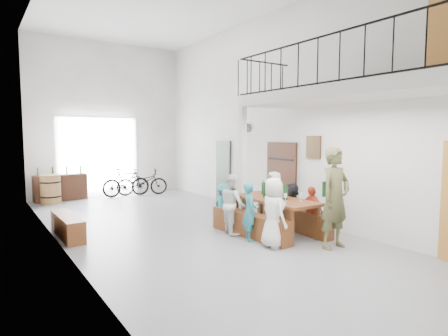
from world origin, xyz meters
TOP-DOWN VIEW (x-y plane):
  - floor at (0.00, 0.00)m, footprint 12.00×12.00m
  - room_walls at (0.00, 0.00)m, footprint 12.00×12.00m
  - gateway_portal at (-0.40, 5.94)m, footprint 2.80×0.08m
  - right_wall_decor at (2.70, -1.87)m, footprint 0.07×8.28m
  - balcony at (1.98, -3.13)m, footprint 1.52×5.62m
  - tasting_table at (1.43, -1.47)m, footprint 0.89×2.17m
  - bench_inner at (0.80, -1.40)m, footprint 0.53×2.22m
  - bench_wall at (2.00, -1.51)m, footprint 0.42×2.24m
  - tableware at (1.43, -1.52)m, footprint 0.46×1.22m
  - side_bench at (-2.50, 0.75)m, footprint 0.40×1.68m
  - oak_barrel at (-2.12, 5.25)m, footprint 0.63×0.63m
  - serving_counter at (-1.75, 5.65)m, footprint 1.68×0.58m
  - counter_bottles at (-1.75, 5.64)m, footprint 1.40×0.14m
  - guest_left_a at (0.71, -2.26)m, footprint 0.53×0.73m
  - guest_left_b at (0.62, -1.61)m, footprint 0.45×0.53m
  - guest_left_c at (0.64, -0.99)m, footprint 0.66×0.76m
  - guest_left_d at (0.72, -0.51)m, footprint 0.40×0.69m
  - guest_right_a at (1.94, -2.09)m, footprint 0.27×0.64m
  - guest_right_b at (2.04, -1.41)m, footprint 0.70×1.04m
  - guest_right_c at (1.99, -0.83)m, footprint 0.49×0.68m
  - host_standing at (1.67, -2.96)m, footprint 0.73×0.49m
  - potted_plant at (2.45, 0.21)m, footprint 0.46×0.43m
  - bicycle_near at (0.95, 5.22)m, footprint 1.91×1.14m
  - bicycle_far at (0.35, 5.21)m, footprint 1.71×0.56m

SIDE VIEW (x-z plane):
  - floor at x=0.00m, z-range 0.00..0.00m
  - potted_plant at x=2.45m, z-range 0.00..0.41m
  - side_bench at x=-2.50m, z-range 0.00..0.47m
  - bench_inner at x=0.80m, z-range 0.00..0.51m
  - bench_wall at x=2.00m, z-range 0.00..0.51m
  - serving_counter at x=-1.75m, z-range 0.00..0.87m
  - oak_barrel at x=-2.12m, z-range 0.00..0.92m
  - bicycle_near at x=0.95m, z-range 0.00..0.95m
  - bicycle_far at x=0.35m, z-range 0.00..1.01m
  - guest_left_d at x=0.72m, z-range 0.00..1.06m
  - guest_right_b at x=2.04m, z-range 0.00..1.08m
  - guest_right_a at x=1.94m, z-range 0.00..1.09m
  - guest_left_b at x=0.62m, z-range 0.00..1.22m
  - guest_right_c at x=1.99m, z-range 0.00..1.31m
  - guest_left_c at x=0.64m, z-range 0.00..1.34m
  - guest_left_a at x=0.71m, z-range 0.00..1.37m
  - tasting_table at x=1.43m, z-range 0.31..1.10m
  - tableware at x=1.43m, z-range 0.76..1.11m
  - host_standing at x=1.67m, z-range 0.00..1.97m
  - counter_bottles at x=-1.75m, z-range 0.87..1.15m
  - gateway_portal at x=-0.40m, z-range 0.00..2.80m
  - right_wall_decor at x=2.70m, z-range -0.80..4.28m
  - balcony at x=1.98m, z-range 0.97..4.96m
  - room_walls at x=0.00m, z-range -2.45..9.55m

